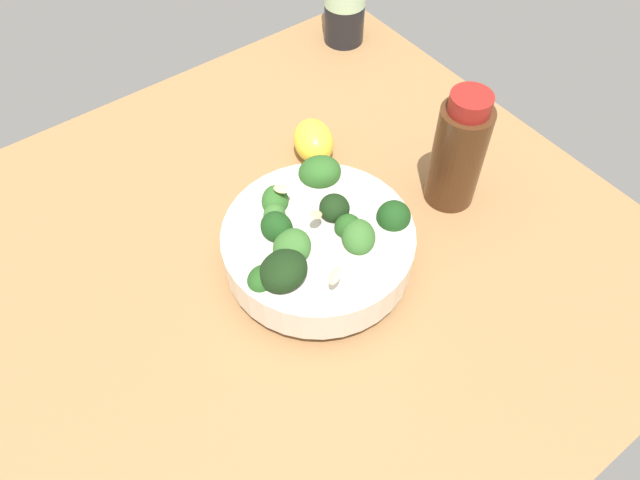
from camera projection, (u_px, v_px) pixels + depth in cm
name	position (u px, v px, depth cm)	size (l,w,h in cm)	color
ground_plane	(302.00, 259.00, 65.87)	(67.43, 67.43, 4.64)	#996D42
bowl_of_broccoli	(319.00, 241.00, 59.73)	(18.91, 19.10, 8.82)	silver
lemon_wedge	(313.00, 141.00, 70.66)	(6.17, 4.58, 4.44)	yellow
bottle_short	(458.00, 152.00, 63.19)	(5.53, 5.53, 14.10)	#472814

